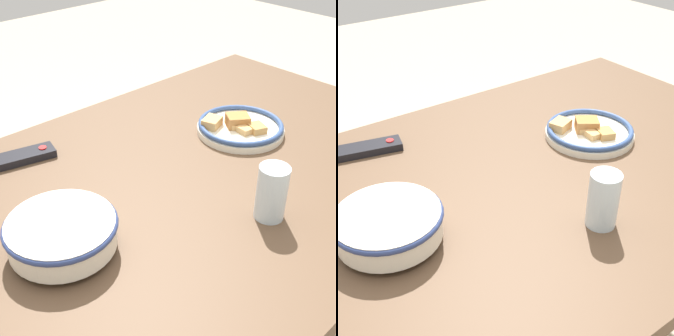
{
  "view_description": "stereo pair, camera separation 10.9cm",
  "coord_description": "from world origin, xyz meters",
  "views": [
    {
      "loc": [
        -0.65,
        -0.65,
        1.33
      ],
      "look_at": [
        -0.02,
        0.01,
        0.74
      ],
      "focal_mm": 50.0,
      "sensor_mm": 36.0,
      "label": 1
    },
    {
      "loc": [
        -0.56,
        -0.72,
        1.33
      ],
      "look_at": [
        -0.02,
        0.01,
        0.74
      ],
      "focal_mm": 50.0,
      "sensor_mm": 36.0,
      "label": 2
    }
  ],
  "objects": [
    {
      "name": "tv_remote",
      "position": [
        -0.24,
        0.33,
        0.71
      ],
      "size": [
        0.19,
        0.1,
        0.02
      ],
      "rotation": [
        0.0,
        0.0,
        4.47
      ],
      "color": "black",
      "rests_on": "dining_table"
    },
    {
      "name": "food_plate",
      "position": [
        0.29,
        0.05,
        0.72
      ],
      "size": [
        0.24,
        0.24,
        0.05
      ],
      "color": "silver",
      "rests_on": "dining_table"
    },
    {
      "name": "drinking_glass",
      "position": [
        0.04,
        -0.23,
        0.76
      ],
      "size": [
        0.06,
        0.06,
        0.12
      ],
      "color": "silver",
      "rests_on": "dining_table"
    },
    {
      "name": "noodle_bowl",
      "position": [
        -0.33,
        -0.02,
        0.75
      ],
      "size": [
        0.22,
        0.22,
        0.07
      ],
      "color": "silver",
      "rests_on": "dining_table"
    },
    {
      "name": "dining_table",
      "position": [
        0.0,
        0.0,
        0.63
      ],
      "size": [
        1.56,
        0.95,
        0.7
      ],
      "color": "brown",
      "rests_on": "ground_plane"
    }
  ]
}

